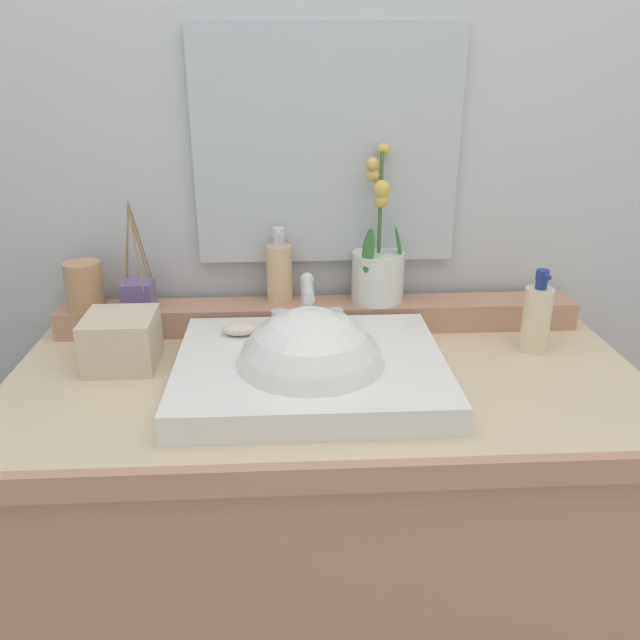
{
  "coord_description": "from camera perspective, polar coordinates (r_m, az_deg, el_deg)",
  "views": [
    {
      "loc": [
        -0.07,
        -1.04,
        1.43
      ],
      "look_at": [
        -0.01,
        -0.01,
        1.0
      ],
      "focal_mm": 35.29,
      "sensor_mm": 36.0,
      "label": 1
    }
  ],
  "objects": [
    {
      "name": "soap_dispenser",
      "position": [
        1.35,
        -3.71,
        4.45
      ],
      "size": [
        0.05,
        0.06,
        0.16
      ],
      "color": "#E2B88C",
      "rests_on": "back_ledge"
    },
    {
      "name": "soap_bar",
      "position": [
        1.22,
        -7.27,
        -0.8
      ],
      "size": [
        0.07,
        0.04,
        0.02
      ],
      "primitive_type": "ellipsoid",
      "color": "beige",
      "rests_on": "sink_basin"
    },
    {
      "name": "back_ledge",
      "position": [
        1.36,
        -0.03,
        0.44
      ],
      "size": [
        1.11,
        0.09,
        0.06
      ],
      "primitive_type": "cube",
      "color": "tan",
      "rests_on": "vanity_cabinet"
    },
    {
      "name": "sink_basin",
      "position": [
        1.13,
        -0.85,
        -5.3
      ],
      "size": [
        0.48,
        0.39,
        0.29
      ],
      "color": "white",
      "rests_on": "vanity_cabinet"
    },
    {
      "name": "tumbler_cup",
      "position": [
        1.39,
        -20.57,
        2.91
      ],
      "size": [
        0.08,
        0.08,
        0.1
      ],
      "primitive_type": "cylinder",
      "color": "tan",
      "rests_on": "back_ledge"
    },
    {
      "name": "potted_plant",
      "position": [
        1.35,
        5.28,
        4.87
      ],
      "size": [
        0.11,
        0.11,
        0.33
      ],
      "color": "silver",
      "rests_on": "back_ledge"
    },
    {
      "name": "vanity_cabinet",
      "position": [
        1.43,
        0.51,
        -21.07
      ],
      "size": [
        1.18,
        0.58,
        0.89
      ],
      "color": "tan",
      "rests_on": "ground"
    },
    {
      "name": "tissue_box",
      "position": [
        1.25,
        -17.55,
        -1.77
      ],
      "size": [
        0.13,
        0.13,
        0.1
      ],
      "primitive_type": "cube",
      "rotation": [
        0.0,
        0.0,
        0.01
      ],
      "color": "beige",
      "rests_on": "vanity_cabinet"
    },
    {
      "name": "wall_back",
      "position": [
        1.43,
        -0.42,
        20.42
      ],
      "size": [
        2.86,
        0.2,
        2.76
      ],
      "primitive_type": "cube",
      "color": "silver",
      "rests_on": "ground"
    },
    {
      "name": "mirror",
      "position": [
        1.33,
        0.64,
        15.25
      ],
      "size": [
        0.55,
        0.02,
        0.47
      ],
      "primitive_type": "cube",
      "color": "silver"
    },
    {
      "name": "lotion_bottle",
      "position": [
        1.32,
        19.04,
        0.22
      ],
      "size": [
        0.06,
        0.06,
        0.17
      ],
      "color": "beige",
      "rests_on": "vanity_cabinet"
    },
    {
      "name": "reed_diffuser",
      "position": [
        1.37,
        -16.16,
        2.38
      ],
      "size": [
        0.06,
        0.09,
        0.23
      ],
      "color": "#715C9C",
      "rests_on": "back_ledge"
    }
  ]
}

